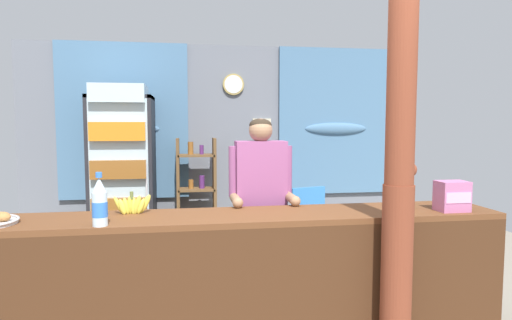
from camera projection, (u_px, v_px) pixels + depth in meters
ground_plane at (249, 299)px, 3.87m from camera, size 8.15×8.15×0.00m
back_wall_curtained at (228, 142)px, 5.66m from camera, size 5.10×0.22×2.55m
stall_counter at (249, 270)px, 2.93m from camera, size 3.59×0.54×0.94m
timber_post at (399, 192)px, 2.76m from camera, size 0.22×0.20×2.35m
drink_fridge at (123, 166)px, 4.95m from camera, size 0.70×0.72×1.99m
bottle_shelf_rack at (197, 193)px, 5.31m from camera, size 0.48×0.28×1.39m
plastic_lawn_chair at (302, 218)px, 4.95m from camera, size 0.54×0.54×0.86m
shopkeeper at (261, 192)px, 3.52m from camera, size 0.52×0.42×1.60m
soda_bottle_water at (100, 203)px, 2.65m from camera, size 0.09×0.09×0.33m
soda_bottle_iced_tea at (409, 196)px, 3.19m from camera, size 0.07×0.07×0.23m
snack_box_wafer at (452, 196)px, 3.11m from camera, size 0.21×0.16×0.22m
banana_bunch at (132, 205)px, 3.01m from camera, size 0.27×0.06×0.16m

